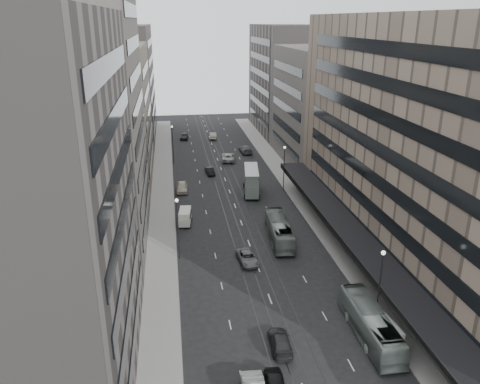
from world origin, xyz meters
TOP-DOWN VIEW (x-y plane):
  - ground at (0.00, 0.00)m, footprint 220.00×220.00m
  - sidewalk_right at (12.00, 37.50)m, footprint 4.00×125.00m
  - sidewalk_left at (-12.00, 37.50)m, footprint 4.00×125.00m
  - department_store at (21.45, 8.00)m, footprint 19.20×60.00m
  - building_right_mid at (21.50, 52.00)m, footprint 15.00×28.00m
  - building_right_far at (21.50, 82.00)m, footprint 15.00×32.00m
  - building_left_a at (-21.50, -8.00)m, footprint 15.00×28.00m
  - building_left_b at (-21.50, 19.00)m, footprint 15.00×26.00m
  - building_left_c at (-21.50, 46.00)m, footprint 15.00×28.00m
  - building_left_d at (-21.50, 79.00)m, footprint 15.00×38.00m
  - lamp_right_near at (9.70, -5.00)m, footprint 0.44×0.44m
  - lamp_right_far at (9.70, 35.00)m, footprint 0.44×0.44m
  - lamp_left_near at (-9.70, 12.00)m, footprint 0.44×0.44m
  - lamp_left_far at (-9.70, 55.00)m, footprint 0.44×0.44m
  - bus_near at (8.20, -7.02)m, footprint 2.71×11.14m
  - bus_far at (4.31, 15.20)m, footprint 3.39×11.34m
  - double_decker at (3.69, 34.48)m, footprint 3.54×8.65m
  - vw_microbus at (9.20, -7.95)m, footprint 2.30×4.39m
  - panel_van at (-8.49, 22.72)m, footprint 2.20×3.91m
  - sedan_2 at (-1.09, 9.60)m, footprint 2.63×4.96m
  - sedan_3 at (-0.78, -7.21)m, footprint 2.21×4.84m
  - sedan_4 at (-8.50, 37.20)m, footprint 2.20×5.06m
  - sedan_5 at (-2.62, 46.49)m, footprint 1.91×4.20m
  - sedan_6 at (2.23, 55.55)m, footprint 3.56×6.37m
  - sedan_7 at (7.00, 61.41)m, footprint 2.71×6.05m
  - sedan_8 at (-6.54, 76.85)m, footprint 2.41×4.90m
  - sedan_9 at (0.83, 76.30)m, footprint 1.97×4.97m

SIDE VIEW (x-z plane):
  - ground at x=0.00m, z-range 0.00..0.00m
  - sidewalk_right at x=12.00m, z-range 0.00..0.15m
  - sidewalk_left at x=-12.00m, z-range 0.00..0.15m
  - sedan_2 at x=-1.09m, z-range 0.00..1.33m
  - sedan_5 at x=-2.62m, z-range 0.00..1.33m
  - sedan_3 at x=-0.78m, z-range 0.00..1.37m
  - sedan_8 at x=-6.54m, z-range 0.00..1.61m
  - sedan_9 at x=0.83m, z-range 0.00..1.61m
  - sedan_6 at x=2.23m, z-range 0.00..1.68m
  - sedan_4 at x=-8.50m, z-range 0.00..1.70m
  - sedan_7 at x=7.00m, z-range 0.00..1.72m
  - vw_microbus at x=9.20m, z-range 0.13..2.41m
  - panel_van at x=-8.49m, z-range 0.12..2.48m
  - bus_near at x=8.20m, z-range 0.00..3.09m
  - bus_far at x=4.31m, z-range 0.00..3.11m
  - double_decker at x=3.69m, z-range 0.18..4.78m
  - lamp_right_near at x=9.70m, z-range 1.04..9.36m
  - lamp_right_far at x=9.70m, z-range 1.04..9.36m
  - lamp_left_near at x=-9.70m, z-range 1.04..9.36m
  - lamp_left_far at x=-9.70m, z-range 1.04..9.36m
  - building_right_mid at x=21.50m, z-range 0.00..24.00m
  - building_left_c at x=-21.50m, z-range 0.00..25.00m
  - building_right_far at x=21.50m, z-range 0.00..28.00m
  - building_left_d at x=-21.50m, z-range 0.00..28.00m
  - department_store at x=21.45m, z-range -0.05..29.95m
  - building_left_a at x=-21.50m, z-range 0.00..30.00m
  - building_left_b at x=-21.50m, z-range 0.00..34.00m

